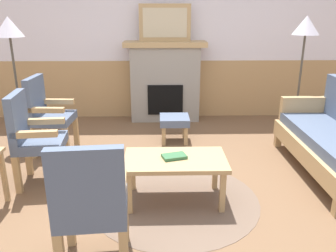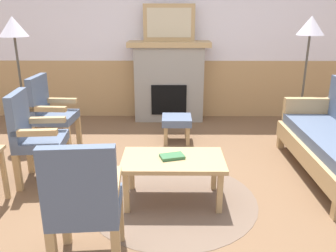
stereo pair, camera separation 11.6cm
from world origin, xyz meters
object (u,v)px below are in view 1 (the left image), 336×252
at_px(fireplace, 165,81).
at_px(floor_lamp_by_couch, 305,33).
at_px(armchair_near_fireplace, 47,112).
at_px(floor_lamp_by_chairs, 10,35).
at_px(armchair_front_left, 91,201).
at_px(framed_picture, 165,23).
at_px(footstool, 174,122).
at_px(coffee_table, 175,163).
at_px(armchair_by_window_left, 33,135).
at_px(book_on_table, 174,156).

height_order(fireplace, floor_lamp_by_couch, floor_lamp_by_couch).
height_order(armchair_near_fireplace, floor_lamp_by_chairs, floor_lamp_by_chairs).
xyz_separation_m(fireplace, armchair_front_left, (-0.56, -3.54, -0.11)).
relative_size(framed_picture, footstool, 2.00).
bearing_deg(coffee_table, footstool, 87.86).
xyz_separation_m(fireplace, footstool, (0.11, -1.03, -0.37)).
bearing_deg(floor_lamp_by_couch, armchair_by_window_left, -156.22).
relative_size(armchair_by_window_left, armchair_front_left, 1.00).
relative_size(fireplace, armchair_by_window_left, 1.33).
distance_m(framed_picture, floor_lamp_by_chairs, 2.23).
distance_m(book_on_table, floor_lamp_by_chairs, 2.72).
height_order(coffee_table, armchair_front_left, armchair_front_left).
relative_size(framed_picture, coffee_table, 0.83).
distance_m(footstool, armchair_by_window_left, 1.94).
xyz_separation_m(footstool, armchair_near_fireplace, (-1.62, -0.33, 0.25)).
bearing_deg(floor_lamp_by_couch, footstool, -171.73).
distance_m(fireplace, framed_picture, 0.91).
xyz_separation_m(fireplace, floor_lamp_by_couch, (1.89, -0.77, 0.80)).
distance_m(footstool, floor_lamp_by_couch, 2.15).
bearing_deg(framed_picture, armchair_by_window_left, -122.09).
bearing_deg(book_on_table, framed_picture, 90.96).
bearing_deg(armchair_by_window_left, footstool, 38.31).
bearing_deg(footstool, floor_lamp_by_couch, 8.27).
bearing_deg(fireplace, floor_lamp_by_chairs, -151.65).
height_order(book_on_table, armchair_near_fireplace, armchair_near_fireplace).
relative_size(fireplace, armchair_near_fireplace, 1.33).
height_order(fireplace, armchair_by_window_left, fireplace).
xyz_separation_m(footstool, floor_lamp_by_chairs, (-2.08, -0.03, 1.17)).
relative_size(framed_picture, book_on_table, 3.64).
height_order(armchair_by_window_left, floor_lamp_by_couch, floor_lamp_by_couch).
height_order(fireplace, armchair_near_fireplace, fireplace).
relative_size(book_on_table, footstool, 0.55).
bearing_deg(framed_picture, coffee_table, -88.85).
distance_m(book_on_table, floor_lamp_by_couch, 2.79).
relative_size(framed_picture, floor_lamp_by_chairs, 0.48).
bearing_deg(floor_lamp_by_couch, fireplace, 157.78).
bearing_deg(floor_lamp_by_chairs, footstool, 0.73).
relative_size(footstool, armchair_front_left, 0.41).
xyz_separation_m(framed_picture, footstool, (0.11, -1.03, -1.28)).
relative_size(fireplace, framed_picture, 1.62).
bearing_deg(armchair_near_fireplace, fireplace, 42.11).
height_order(armchair_front_left, floor_lamp_by_chairs, floor_lamp_by_chairs).
bearing_deg(armchair_front_left, floor_lamp_by_chairs, 119.52).
xyz_separation_m(armchair_front_left, floor_lamp_by_couch, (2.45, 2.77, 0.91)).
bearing_deg(book_on_table, coffee_table, -42.35).
bearing_deg(floor_lamp_by_couch, coffee_table, -134.96).
relative_size(footstool, floor_lamp_by_chairs, 0.24).
xyz_separation_m(armchair_by_window_left, floor_lamp_by_couch, (3.29, 1.45, 0.91)).
xyz_separation_m(armchair_near_fireplace, armchair_front_left, (0.95, -2.18, 0.00)).
bearing_deg(fireplace, book_on_table, -89.04).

